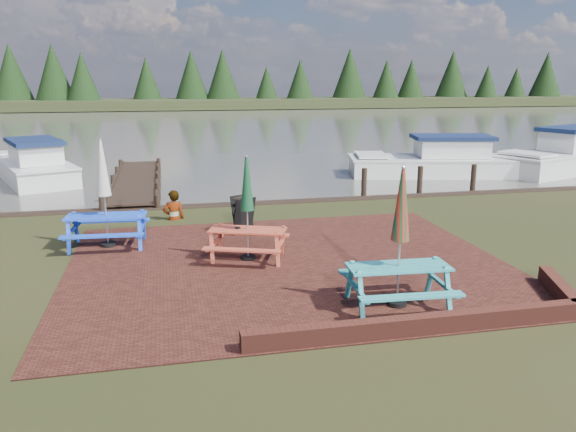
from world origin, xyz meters
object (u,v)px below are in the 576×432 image
at_px(picnic_table_blue, 106,210).
at_px(picnic_table_red, 248,224).
at_px(picnic_table_teal, 399,259).
at_px(person, 173,191).
at_px(boat_near, 435,163).
at_px(boat_far, 563,158).
at_px(boat_jetty, 34,167).
at_px(jetty, 136,181).
at_px(chalkboard, 243,215).

bearing_deg(picnic_table_blue, picnic_table_red, -24.23).
distance_m(picnic_table_teal, person, 7.85).
bearing_deg(picnic_table_blue, boat_near, 38.31).
bearing_deg(boat_far, boat_near, 65.89).
bearing_deg(picnic_table_teal, boat_jetty, 123.50).
xyz_separation_m(picnic_table_teal, picnic_table_blue, (-5.15, 4.70, 0.03)).
relative_size(picnic_table_red, boat_near, 0.31).
bearing_deg(jetty, picnic_table_teal, -69.23).
bearing_deg(boat_jetty, person, -79.70).
height_order(picnic_table_teal, boat_jetty, picnic_table_teal).
distance_m(picnic_table_red, picnic_table_blue, 3.44).
height_order(picnic_table_teal, picnic_table_red, picnic_table_teal).
relative_size(picnic_table_teal, picnic_table_red, 1.07).
bearing_deg(boat_near, boat_far, -80.38).
xyz_separation_m(boat_far, person, (-16.75, -5.77, 0.38)).
bearing_deg(person, boat_near, -159.45).
bearing_deg(boat_far, boat_jetty, 62.20).
xyz_separation_m(boat_near, person, (-10.87, -6.10, 0.46)).
bearing_deg(boat_near, picnic_table_teal, 163.79).
distance_m(jetty, boat_jetty, 4.83).
distance_m(boat_near, person, 12.48).
height_order(picnic_table_blue, boat_jetty, picnic_table_blue).
height_order(boat_far, person, boat_far).
relative_size(jetty, boat_jetty, 1.34).
relative_size(chalkboard, boat_far, 0.13).
distance_m(picnic_table_teal, boat_jetty, 17.80).
relative_size(chalkboard, person, 0.58).
height_order(jetty, boat_far, boat_far).
height_order(chalkboard, jetty, chalkboard).
bearing_deg(picnic_table_red, person, 131.44).
bearing_deg(jetty, boat_jetty, 146.85).
xyz_separation_m(picnic_table_blue, boat_far, (18.29, 8.04, -0.44)).
bearing_deg(boat_far, person, 88.14).
distance_m(picnic_table_teal, picnic_table_red, 3.72).
bearing_deg(jetty, picnic_table_blue, -92.13).
xyz_separation_m(picnic_table_red, boat_jetty, (-6.77, 12.37, -0.42)).
height_order(picnic_table_blue, boat_far, picnic_table_blue).
relative_size(boat_jetty, boat_near, 0.95).
bearing_deg(picnic_table_blue, picnic_table_teal, -38.07).
distance_m(picnic_table_blue, boat_far, 19.98).
relative_size(picnic_table_red, boat_far, 0.31).
xyz_separation_m(picnic_table_teal, boat_far, (13.14, 12.74, -0.41)).
distance_m(boat_near, boat_far, 5.88).
xyz_separation_m(jetty, boat_jetty, (-4.04, 2.64, 0.25)).
bearing_deg(jetty, person, -77.93).
xyz_separation_m(picnic_table_blue, boat_jetty, (-3.74, 10.72, -0.51)).
bearing_deg(chalkboard, jetty, 82.30).
bearing_deg(picnic_table_red, boat_far, 53.11).
bearing_deg(jetty, picnic_table_red, -74.35).
height_order(picnic_table_teal, jetty, picnic_table_teal).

